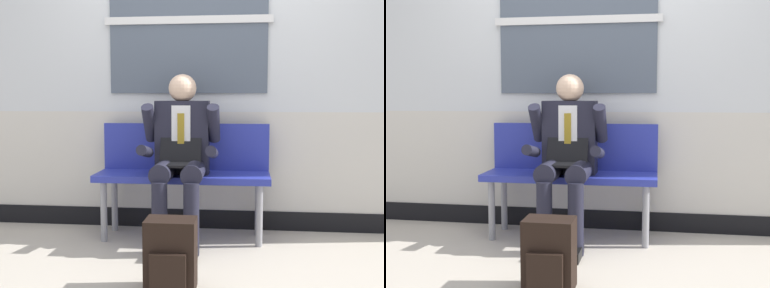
# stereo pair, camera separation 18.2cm
# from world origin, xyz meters

# --- Properties ---
(ground_plane) EXTENTS (18.00, 18.00, 0.00)m
(ground_plane) POSITION_xyz_m (0.00, 0.00, 0.00)
(ground_plane) COLOR #B2A899
(station_wall) EXTENTS (5.63, 0.17, 3.14)m
(station_wall) POSITION_xyz_m (-0.00, 0.74, 1.56)
(station_wall) COLOR silver
(station_wall) RESTS_ON ground
(bench_with_person) EXTENTS (1.32, 0.42, 0.87)m
(bench_with_person) POSITION_xyz_m (-0.19, 0.46, 0.54)
(bench_with_person) COLOR #28339E
(bench_with_person) RESTS_ON ground
(person_seated) EXTENTS (0.57, 0.70, 1.25)m
(person_seated) POSITION_xyz_m (-0.19, 0.27, 0.67)
(person_seated) COLOR #1E1E2D
(person_seated) RESTS_ON ground
(backpack) EXTENTS (0.28, 0.24, 0.41)m
(backpack) POSITION_xyz_m (-0.13, -0.60, 0.20)
(backpack) COLOR black
(backpack) RESTS_ON ground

